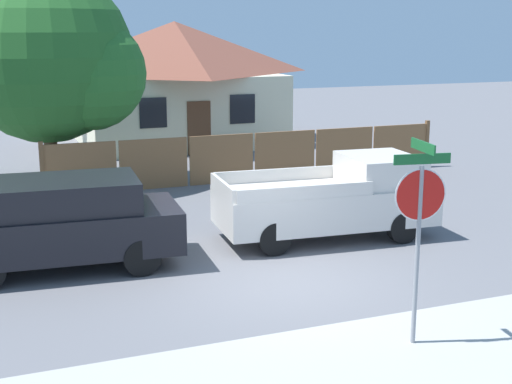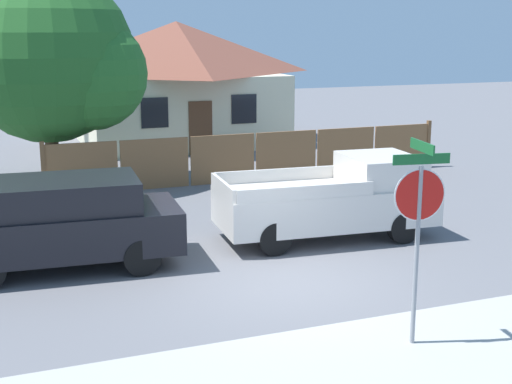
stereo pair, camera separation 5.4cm
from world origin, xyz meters
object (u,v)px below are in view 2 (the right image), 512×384
Objects in this scene: orange_pickup at (334,199)px; oak_tree at (56,59)px; stop_sign at (419,210)px; red_suv at (61,220)px; house at (177,81)px.

oak_tree is at bearing 127.15° from orange_pickup.
oak_tree is 13.93m from stop_sign.
red_suv is 5.97m from orange_pickup.
oak_tree is 9.84m from orange_pickup.
house is 14.75m from orange_pickup.
house is 20.17m from stop_sign.
stop_sign reaches higher than red_suv.
oak_tree reaches higher than orange_pickup.
stop_sign is at bearing -46.12° from red_suv.
oak_tree is (-5.43, -6.75, 1.20)m from house.
stop_sign is (4.50, -5.45, 1.10)m from red_suv.
orange_pickup is (-0.33, -14.65, -1.67)m from house.
oak_tree is 8.41m from red_suv.
red_suv is at bearing -96.28° from oak_tree.
red_suv is at bearing -113.28° from house.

